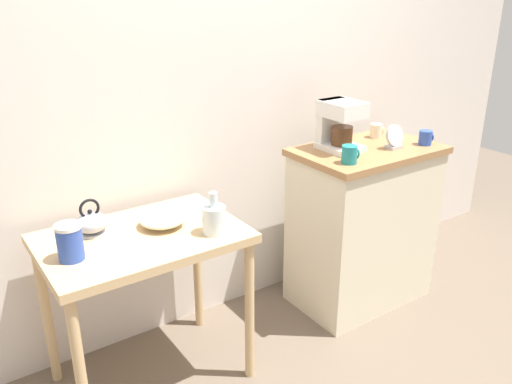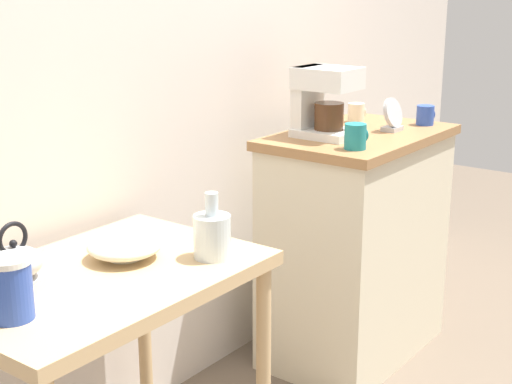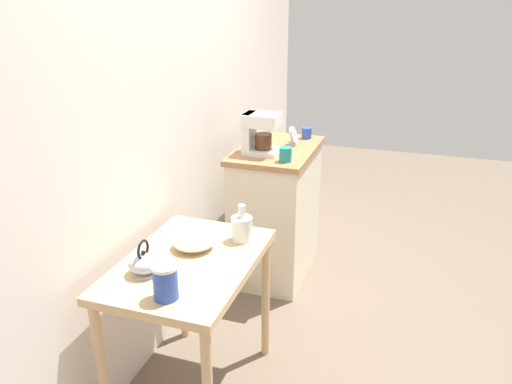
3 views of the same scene
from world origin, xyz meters
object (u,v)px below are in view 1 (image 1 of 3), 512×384
Objects in this scene: mug_small_cream at (376,131)px; mug_blue at (426,138)px; teakettle at (92,223)px; mug_dark_teal at (350,154)px; glass_carafe_vase at (214,219)px; coffee_maker at (339,123)px; bowl_stoneware at (162,219)px; canister_enamel at (70,242)px; table_clock at (395,138)px.

mug_small_cream and mug_blue have the same top height.
mug_dark_teal reaches higher than teakettle.
glass_carafe_vase is 1.25m from mug_small_cream.
glass_carafe_vase is at bearing 179.43° from mug_dark_teal.
glass_carafe_vase is 2.36× the size of mug_blue.
bowl_stoneware is at bearing -179.07° from coffee_maker.
mug_blue is (1.91, -0.12, 0.14)m from canister_enamel.
mug_dark_teal is 0.37m from table_clock.
mug_blue is at bearing -66.07° from mug_small_cream.
mug_dark_teal is at bearing -5.02° from canister_enamel.
mug_dark_teal is at bearing -13.80° from teakettle.
coffee_maker reaches higher than teakettle.
glass_carafe_vase is at bearing 179.61° from mug_blue.
table_clock reaches higher than canister_enamel.
coffee_maker is at bearing 0.93° from bowl_stoneware.
mug_small_cream is 0.87× the size of mug_dark_teal.
mug_blue reaches higher than teakettle.
coffee_maker is 0.36m from mug_small_cream.
canister_enamel is 1.13× the size of table_clock.
coffee_maker reaches higher than bowl_stoneware.
table_clock is (1.14, 0.04, 0.16)m from glass_carafe_vase.
mug_blue is (0.11, -0.25, 0.00)m from mug_small_cream.
teakettle is at bearing 146.41° from glass_carafe_vase.
canister_enamel is 1.89× the size of mug_small_cream.
mug_blue is (0.57, -0.00, -0.01)m from mug_dark_teal.
teakettle is at bearing 171.00° from table_clock.
mug_dark_teal is at bearing -150.73° from mug_small_cream.
coffee_maker is at bearing -172.94° from mug_small_cream.
glass_carafe_vase is at bearing -178.07° from table_clock.
bowl_stoneware is 1.38× the size of canister_enamel.
glass_carafe_vase reaches higher than teakettle.
canister_enamel is 1.65× the size of mug_dark_teal.
mug_blue reaches higher than bowl_stoneware.
mug_small_cream reaches higher than bowl_stoneware.
mug_blue is 0.20m from table_clock.
glass_carafe_vase is at bearing -168.60° from mug_small_cream.
canister_enamel is at bearing 176.43° from mug_blue.
teakettle is 1.25m from mug_dark_teal.
coffee_maker reaches higher than glass_carafe_vase.
mug_small_cream is (0.34, 0.04, -0.10)m from coffee_maker.
table_clock is at bearing -33.05° from coffee_maker.
glass_carafe_vase is 0.58m from canister_enamel.
coffee_maker is (0.88, 0.20, 0.25)m from glass_carafe_vase.
bowl_stoneware is 2.27× the size of mug_dark_teal.
coffee_maker is at bearing 154.73° from mug_blue.
mug_dark_teal is at bearing -11.95° from bowl_stoneware.
coffee_maker is (1.45, 0.09, 0.24)m from canister_enamel.
teakettle reaches higher than bowl_stoneware.
canister_enamel is 1.48m from coffee_maker.
mug_small_cream is 0.60× the size of table_clock.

